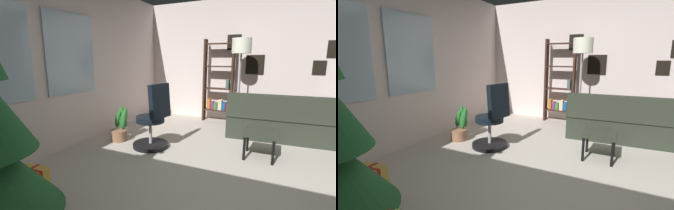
{
  "view_description": "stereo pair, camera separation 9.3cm",
  "coord_description": "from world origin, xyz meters",
  "views": [
    {
      "loc": [
        -2.53,
        -0.35,
        1.38
      ],
      "look_at": [
        0.15,
        0.94,
        0.78
      ],
      "focal_mm": 25.24,
      "sensor_mm": 36.0,
      "label": 1
    },
    {
      "loc": [
        -2.49,
        -0.43,
        1.38
      ],
      "look_at": [
        0.15,
        0.94,
        0.78
      ],
      "focal_mm": 25.24,
      "sensor_mm": 36.0,
      "label": 2
    }
  ],
  "objects": [
    {
      "name": "ground_plane",
      "position": [
        0.0,
        0.0,
        -0.05
      ],
      "size": [
        5.52,
        5.16,
        0.1
      ],
      "primitive_type": "cube",
      "color": "beige"
    },
    {
      "name": "wall_back_with_windows",
      "position": [
        -0.02,
        2.63,
        1.31
      ],
      "size": [
        5.52,
        0.12,
        2.62
      ],
      "color": "silver",
      "rests_on": "ground_plane"
    },
    {
      "name": "wall_right_with_frames",
      "position": [
        2.81,
        -0.0,
        1.31
      ],
      "size": [
        0.12,
        5.16,
        2.62
      ],
      "color": "silver",
      "rests_on": "ground_plane"
    },
    {
      "name": "couch",
      "position": [
        2.07,
        -0.46,
        0.27
      ],
      "size": [
        1.63,
        1.79,
        0.79
      ],
      "color": "#2B3227",
      "rests_on": "ground_plane"
    },
    {
      "name": "footstool",
      "position": [
        0.83,
        -0.15,
        0.34
      ],
      "size": [
        0.41,
        0.42,
        0.4
      ],
      "color": "#2B3227",
      "rests_on": "ground_plane"
    },
    {
      "name": "gift_box_green",
      "position": [
        -1.15,
        1.93,
        0.09
      ],
      "size": [
        0.37,
        0.31,
        0.19
      ],
      "color": "#1E722D",
      "rests_on": "ground_plane"
    },
    {
      "name": "gift_box_gold",
      "position": [
        -1.13,
        1.9,
        0.13
      ],
      "size": [
        0.27,
        0.33,
        0.26
      ],
      "color": "gold",
      "rests_on": "ground_plane"
    },
    {
      "name": "office_chair",
      "position": [
        0.53,
        1.37,
        0.39
      ],
      "size": [
        0.56,
        0.56,
        1.01
      ],
      "color": "black",
      "rests_on": "ground_plane"
    },
    {
      "name": "bookshelf",
      "position": [
        2.54,
        0.87,
        0.78
      ],
      "size": [
        0.18,
        0.64,
        1.77
      ],
      "color": "#372117",
      "rests_on": "ground_plane"
    },
    {
      "name": "floor_lamp",
      "position": [
        2.19,
        0.38,
        1.48
      ],
      "size": [
        0.36,
        0.36,
        1.75
      ],
      "color": "slate",
      "rests_on": "ground_plane"
    },
    {
      "name": "potted_plant",
      "position": [
        0.63,
        2.07,
        0.24
      ],
      "size": [
        0.4,
        0.34,
        0.58
      ],
      "color": "#926547",
      "rests_on": "ground_plane"
    }
  ]
}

